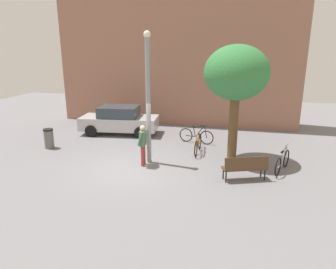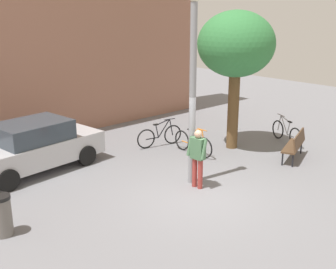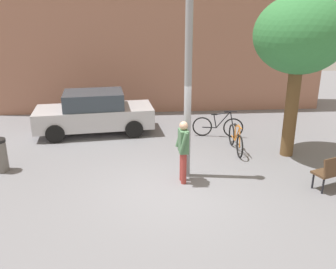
# 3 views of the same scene
# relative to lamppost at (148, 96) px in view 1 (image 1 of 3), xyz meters

# --- Properties ---
(ground_plane) EXTENTS (36.00, 36.00, 0.00)m
(ground_plane) POSITION_rel_lamppost_xyz_m (-0.44, -0.69, -2.78)
(ground_plane) COLOR slate
(building_facade) EXTENTS (14.77, 2.00, 9.63)m
(building_facade) POSITION_rel_lamppost_xyz_m (-0.44, 7.62, 2.04)
(building_facade) COLOR #9E6B56
(building_facade) RESTS_ON ground_plane
(lamppost) EXTENTS (0.28, 0.28, 5.24)m
(lamppost) POSITION_rel_lamppost_xyz_m (0.00, 0.00, 0.00)
(lamppost) COLOR gray
(lamppost) RESTS_ON ground_plane
(person_by_lamppost) EXTENTS (0.31, 0.61, 1.67)m
(person_by_lamppost) POSITION_rel_lamppost_xyz_m (-0.15, -0.37, -1.82)
(person_by_lamppost) COLOR #9E3833
(person_by_lamppost) RESTS_ON ground_plane
(park_bench) EXTENTS (1.66, 1.01, 0.92)m
(park_bench) POSITION_rel_lamppost_xyz_m (3.87, -0.97, -2.23)
(park_bench) COLOR #513823
(park_bench) RESTS_ON ground_plane
(plaza_tree) EXTENTS (2.62, 2.62, 4.77)m
(plaza_tree) POSITION_rel_lamppost_xyz_m (3.33, 1.25, 0.82)
(plaza_tree) COLOR brown
(plaza_tree) RESTS_ON ground_plane
(bicycle_orange) EXTENTS (0.09, 1.81, 0.97)m
(bicycle_orange) POSITION_rel_lamppost_xyz_m (1.80, 1.69, -2.40)
(bicycle_orange) COLOR black
(bicycle_orange) RESTS_ON ground_plane
(bicycle_silver) EXTENTS (0.74, 1.69, 0.97)m
(bicycle_silver) POSITION_rel_lamppost_xyz_m (5.28, 0.27, -2.40)
(bicycle_silver) COLOR black
(bicycle_silver) RESTS_ON ground_plane
(bicycle_black) EXTENTS (1.78, 0.43, 0.97)m
(bicycle_black) POSITION_rel_lamppost_xyz_m (1.53, 3.11, -2.40)
(bicycle_black) COLOR black
(bicycle_black) RESTS_ON ground_plane
(parked_car_silver) EXTENTS (4.36, 2.18, 1.55)m
(parked_car_silver) POSITION_rel_lamppost_xyz_m (-2.90, 3.90, -2.01)
(parked_car_silver) COLOR #B7B7BC
(parked_car_silver) RESTS_ON ground_plane
(trash_bin) EXTENTS (0.45, 0.45, 0.94)m
(trash_bin) POSITION_rel_lamppost_xyz_m (-5.19, 0.71, -2.30)
(trash_bin) COLOR #66605B
(trash_bin) RESTS_ON ground_plane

